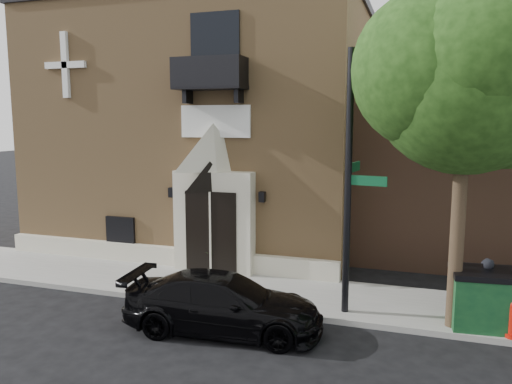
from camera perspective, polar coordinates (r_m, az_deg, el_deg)
ground at (r=13.57m, az=-5.36°, el=-13.14°), size 120.00×120.00×0.00m
sidewalk at (r=14.53m, az=0.74°, el=-11.32°), size 42.00×3.00×0.15m
church at (r=21.14m, az=-4.34°, el=7.35°), size 12.20×11.01×9.30m
street_tree_left at (r=11.99m, az=23.08°, el=12.05°), size 4.97×4.38×7.77m
black_sedan at (r=11.99m, az=-3.76°, el=-12.58°), size 4.83×2.31×1.36m
street_sign at (r=12.36m, az=10.59°, el=0.99°), size 1.02×1.11×6.48m
dumpster at (r=13.04m, az=25.85°, el=-10.95°), size 2.16×1.36×1.35m
planter at (r=16.14m, az=-5.18°, el=-7.83°), size 0.68×0.61×0.67m
pedestrian_near at (r=13.21m, az=24.73°, el=-10.17°), size 0.62×0.45×1.57m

